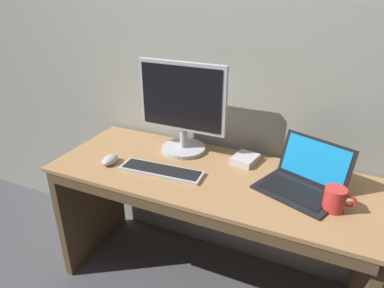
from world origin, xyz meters
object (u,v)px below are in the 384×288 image
object	(u,v)px
wired_keyboard	(161,171)
computer_mouse	(110,160)
external_drive_box	(245,159)
laptop_black	(305,178)
coffee_mug	(335,199)
external_monitor	(182,109)

from	to	relation	value
wired_keyboard	computer_mouse	distance (m)	0.28
computer_mouse	external_drive_box	xyz separation A→B (m)	(0.62, 0.30, -0.00)
laptop_black	coffee_mug	size ratio (longest dim) A/B	3.27
wired_keyboard	external_drive_box	xyz separation A→B (m)	(0.34, 0.27, 0.01)
wired_keyboard	external_drive_box	distance (m)	0.43
laptop_black	external_drive_box	xyz separation A→B (m)	(-0.31, 0.12, -0.03)
laptop_black	external_monitor	xyz separation A→B (m)	(-0.66, 0.11, 0.19)
laptop_black	computer_mouse	xyz separation A→B (m)	(-0.93, -0.17, -0.03)
external_monitor	computer_mouse	xyz separation A→B (m)	(-0.28, -0.28, -0.22)
external_monitor	wired_keyboard	world-z (taller)	external_monitor
external_monitor	computer_mouse	distance (m)	0.45
external_monitor	external_drive_box	distance (m)	0.41
laptop_black	computer_mouse	bearing A→B (deg)	-169.43
computer_mouse	coffee_mug	bearing A→B (deg)	0.47
computer_mouse	coffee_mug	world-z (taller)	coffee_mug
external_drive_box	laptop_black	bearing A→B (deg)	-21.83
wired_keyboard	computer_mouse	size ratio (longest dim) A/B	3.89
external_monitor	external_drive_box	size ratio (longest dim) A/B	3.67
laptop_black	coffee_mug	distance (m)	0.18
laptop_black	computer_mouse	distance (m)	0.95
laptop_black	wired_keyboard	size ratio (longest dim) A/B	0.99
wired_keyboard	computer_mouse	xyz separation A→B (m)	(-0.28, -0.03, 0.01)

